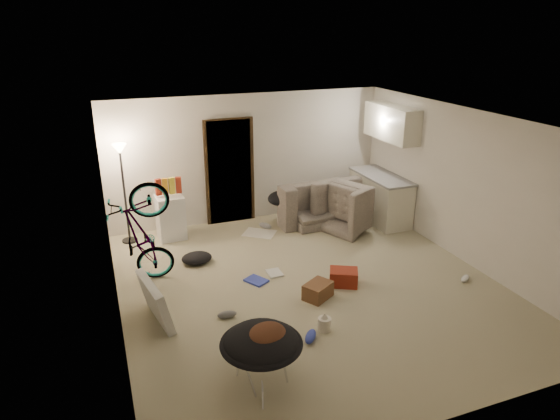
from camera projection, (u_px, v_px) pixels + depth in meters
name	position (u px, v px, depth m)	size (l,w,h in m)	color
floor	(309.00, 286.00, 7.59)	(5.50, 6.00, 0.02)	#B4AC8A
ceiling	(313.00, 121.00, 6.70)	(5.50, 6.00, 0.02)	white
wall_back	(248.00, 158.00, 9.77)	(5.50, 0.02, 2.50)	silver
wall_front	(447.00, 317.00, 4.51)	(5.50, 0.02, 2.50)	silver
wall_left	(109.00, 236.00, 6.22)	(0.02, 6.00, 2.50)	silver
wall_right	(467.00, 187.00, 8.06)	(0.02, 6.00, 2.50)	silver
doorway	(229.00, 172.00, 9.69)	(0.85, 0.10, 2.04)	black
door_trim	(230.00, 172.00, 9.66)	(0.97, 0.04, 2.10)	#332211
floor_lamp	(122.00, 172.00, 8.64)	(0.28, 0.28, 1.81)	black
kitchen_counter	(380.00, 198.00, 9.98)	(0.60, 1.50, 0.88)	silver
counter_top	(382.00, 176.00, 9.82)	(0.64, 1.54, 0.04)	gray
kitchen_uppers	(392.00, 123.00, 9.49)	(0.38, 1.40, 0.65)	silver
sofa	(325.00, 203.00, 10.09)	(2.16, 0.84, 0.63)	#313832
armchair	(353.00, 210.00, 9.67)	(1.04, 0.90, 0.67)	#313832
bicycle	(144.00, 257.00, 7.51)	(0.58, 1.67, 0.88)	black
book_asset	(263.00, 409.00, 5.14)	(0.17, 0.23, 0.02)	maroon
mini_fridge	(171.00, 217.00, 9.12)	(0.48, 0.48, 0.81)	white
snack_box_0	(158.00, 187.00, 8.85)	(0.10, 0.07, 0.30)	maroon
snack_box_1	(165.00, 186.00, 8.89)	(0.10, 0.07, 0.30)	orange
snack_box_2	(172.00, 186.00, 8.93)	(0.10, 0.07, 0.30)	yellow
snack_box_3	(179.00, 185.00, 8.97)	(0.10, 0.07, 0.30)	maroon
saucer_chair	(261.00, 350.00, 5.46)	(0.91, 0.91, 0.65)	silver
hoodie	(266.00, 336.00, 5.38)	(0.48, 0.40, 0.22)	#532D1C
sofa_drape	(281.00, 198.00, 9.70)	(0.56, 0.46, 0.28)	black
tv_box	(155.00, 301.00, 6.58)	(0.11, 0.91, 0.60)	silver
drink_case_a	(318.00, 291.00, 7.20)	(0.41, 0.29, 0.23)	brown
drink_case_b	(344.00, 277.00, 7.56)	(0.42, 0.31, 0.24)	maroon
juicer	(325.00, 323.00, 6.45)	(0.17, 0.17, 0.25)	silver
newspaper	(259.00, 233.00, 9.44)	(0.44, 0.58, 0.01)	silver
book_blue	(256.00, 281.00, 7.68)	(0.24, 0.33, 0.03)	#3342B8
book_white	(275.00, 273.00, 7.92)	(0.22, 0.29, 0.03)	silver
shoe_1	(265.00, 226.00, 9.65)	(0.29, 0.12, 0.11)	slate
shoe_2	(311.00, 336.00, 6.25)	(0.30, 0.12, 0.11)	#3342B8
shoe_3	(227.00, 315.00, 6.73)	(0.26, 0.11, 0.10)	slate
shoe_4	(465.00, 278.00, 7.69)	(0.24, 0.10, 0.09)	white
clothes_lump_a	(197.00, 258.00, 8.27)	(0.50, 0.43, 0.16)	black
clothes_lump_b	(307.00, 215.00, 10.15)	(0.44, 0.38, 0.13)	black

